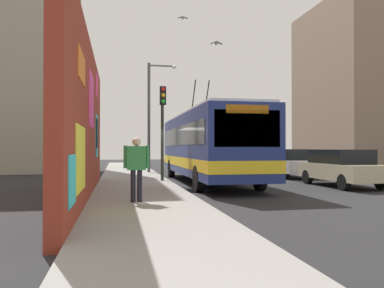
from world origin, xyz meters
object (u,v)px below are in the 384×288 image
(street_lamp, at_px, (152,109))
(parked_car_silver, at_px, (286,162))
(city_bus, at_px, (207,144))
(parked_car_champagne, at_px, (341,167))
(traffic_light, at_px, (163,117))
(pedestrian_near_wall, at_px, (136,163))

(street_lamp, bearing_deg, parked_car_silver, -117.22)
(parked_car_silver, bearing_deg, city_bus, 117.42)
(city_bus, bearing_deg, parked_car_silver, -62.58)
(city_bus, xyz_separation_m, parked_car_champagne, (-2.83, -5.20, -0.99))
(city_bus, height_order, street_lamp, street_lamp)
(parked_car_champagne, bearing_deg, city_bus, 61.42)
(city_bus, height_order, parked_car_silver, city_bus)
(city_bus, relative_size, street_lamp, 1.71)
(parked_car_silver, bearing_deg, parked_car_champagne, -180.00)
(city_bus, distance_m, parked_car_silver, 5.94)
(parked_car_champagne, relative_size, parked_car_silver, 0.99)
(city_bus, bearing_deg, street_lamp, 17.71)
(parked_car_champagne, xyz_separation_m, traffic_light, (2.63, 7.35, 2.22))
(city_bus, xyz_separation_m, pedestrian_near_wall, (-7.11, 3.67, -0.62))
(pedestrian_near_wall, distance_m, street_lamp, 13.93)
(traffic_light, bearing_deg, pedestrian_near_wall, 167.61)
(pedestrian_near_wall, xyz_separation_m, traffic_light, (6.91, -1.52, 1.85))
(street_lamp, bearing_deg, parked_car_champagne, -141.94)
(parked_car_champagne, relative_size, traffic_light, 1.02)
(parked_car_champagne, bearing_deg, street_lamp, 38.06)
(parked_car_silver, xyz_separation_m, traffic_light, (-2.90, 7.35, 2.22))
(parked_car_silver, bearing_deg, pedestrian_near_wall, 137.87)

